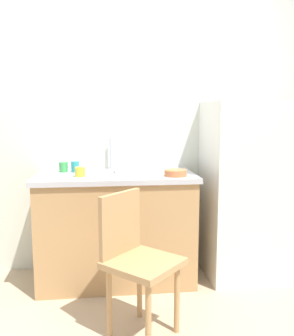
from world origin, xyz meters
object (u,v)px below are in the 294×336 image
(chair, at_px, (136,257))
(dish_tray, at_px, (131,169))
(cup_yellow, at_px, (80,172))
(cup_teal, at_px, (75,167))
(cup_green, at_px, (63,167))
(refrigerator, at_px, (244,190))
(terracotta_bowl, at_px, (175,173))

(chair, xyz_separation_m, dish_tray, (0.04, 0.84, 0.43))
(cup_yellow, bearing_deg, cup_teal, 103.33)
(cup_teal, bearing_deg, cup_green, 169.53)
(cup_teal, bearing_deg, refrigerator, -5.60)
(terracotta_bowl, bearing_deg, refrigerator, 14.18)
(cup_yellow, relative_size, cup_teal, 0.91)
(dish_tray, xyz_separation_m, terracotta_bowl, (0.33, -0.24, -0.00))
(refrigerator, distance_m, dish_tray, 0.97)
(cup_teal, bearing_deg, terracotta_bowl, -20.50)
(cup_green, xyz_separation_m, cup_teal, (0.10, -0.02, 0.00))
(chair, bearing_deg, terracotta_bowl, 12.70)
(refrigerator, bearing_deg, dish_tray, 175.17)
(dish_tray, distance_m, cup_green, 0.57)
(dish_tray, relative_size, cup_green, 3.45)
(dish_tray, xyz_separation_m, cup_yellow, (-0.41, -0.18, 0.01))
(terracotta_bowl, xyz_separation_m, cup_green, (-0.89, 0.31, 0.02))
(dish_tray, bearing_deg, cup_teal, 172.84)
(terracotta_bowl, bearing_deg, cup_teal, 159.50)
(refrigerator, distance_m, terracotta_bowl, 0.67)
(refrigerator, bearing_deg, cup_green, 174.09)
(refrigerator, xyz_separation_m, cup_teal, (-1.42, 0.14, 0.20))
(refrigerator, distance_m, cup_yellow, 1.38)
(cup_yellow, height_order, cup_green, cup_green)
(chair, distance_m, dish_tray, 0.95)
(cup_green, bearing_deg, dish_tray, -7.74)
(chair, xyz_separation_m, cup_yellow, (-0.37, 0.67, 0.44))
(dish_tray, distance_m, cup_teal, 0.47)
(dish_tray, bearing_deg, cup_yellow, -156.63)
(chair, distance_m, cup_teal, 1.09)
(dish_tray, distance_m, terracotta_bowl, 0.40)
(terracotta_bowl, distance_m, cup_green, 0.94)
(chair, distance_m, cup_green, 1.15)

